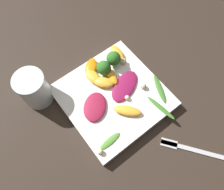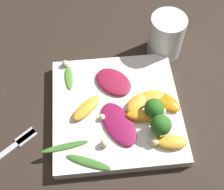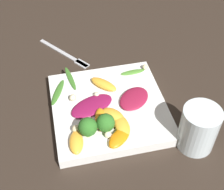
% 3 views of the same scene
% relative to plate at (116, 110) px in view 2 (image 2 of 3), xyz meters
% --- Properties ---
extents(ground_plane, '(2.40, 2.40, 0.00)m').
position_rel_plate_xyz_m(ground_plane, '(0.00, 0.00, -0.01)').
color(ground_plane, '#2D231C').
extents(plate, '(0.26, 0.26, 0.03)m').
position_rel_plate_xyz_m(plate, '(0.00, 0.00, 0.00)').
color(plate, white).
rests_on(plate, ground_plane).
extents(drinking_glass, '(0.08, 0.08, 0.10)m').
position_rel_plate_xyz_m(drinking_glass, '(0.13, 0.16, 0.04)').
color(drinking_glass, silver).
rests_on(drinking_glass, ground_plane).
extents(fork, '(0.16, 0.13, 0.01)m').
position_rel_plate_xyz_m(fork, '(-0.23, -0.07, -0.01)').
color(fork, '#B2B2B7').
rests_on(fork, ground_plane).
extents(radicchio_leaf_0, '(0.09, 0.12, 0.01)m').
position_rel_plate_xyz_m(radicchio_leaf_0, '(-0.00, -0.04, 0.02)').
color(radicchio_leaf_0, maroon).
rests_on(radicchio_leaf_0, plate).
extents(radicchio_leaf_1, '(0.10, 0.10, 0.01)m').
position_rel_plate_xyz_m(radicchio_leaf_1, '(0.00, 0.06, 0.02)').
color(radicchio_leaf_1, maroon).
rests_on(radicchio_leaf_1, plate).
extents(orange_segment_0, '(0.06, 0.04, 0.02)m').
position_rel_plate_xyz_m(orange_segment_0, '(0.07, 0.01, 0.02)').
color(orange_segment_0, '#FCAD33').
rests_on(orange_segment_0, plate).
extents(orange_segment_1, '(0.06, 0.06, 0.02)m').
position_rel_plate_xyz_m(orange_segment_1, '(0.04, 0.00, 0.02)').
color(orange_segment_1, '#FCAD33').
rests_on(orange_segment_1, plate).
extents(orange_segment_2, '(0.06, 0.04, 0.02)m').
position_rel_plate_xyz_m(orange_segment_2, '(0.10, -0.09, 0.02)').
color(orange_segment_2, '#FCAD33').
rests_on(orange_segment_2, plate).
extents(orange_segment_3, '(0.07, 0.07, 0.01)m').
position_rel_plate_xyz_m(orange_segment_3, '(0.10, -0.00, 0.02)').
color(orange_segment_3, orange).
rests_on(orange_segment_3, plate).
extents(orange_segment_4, '(0.07, 0.07, 0.02)m').
position_rel_plate_xyz_m(orange_segment_4, '(-0.06, 0.00, 0.02)').
color(orange_segment_4, '#FCAD33').
rests_on(orange_segment_4, plate).
extents(orange_segment_5, '(0.07, 0.03, 0.02)m').
position_rel_plate_xyz_m(orange_segment_5, '(0.05, -0.03, 0.02)').
color(orange_segment_5, orange).
rests_on(orange_segment_5, plate).
extents(broccoli_floret_0, '(0.04, 0.04, 0.04)m').
position_rel_plate_xyz_m(broccoli_floret_0, '(0.07, -0.02, 0.04)').
color(broccoli_floret_0, '#7A9E51').
rests_on(broccoli_floret_0, plate).
extents(broccoli_floret_1, '(0.04, 0.04, 0.05)m').
position_rel_plate_xyz_m(broccoli_floret_1, '(0.08, -0.06, 0.04)').
color(broccoli_floret_1, '#7A9E51').
rests_on(broccoli_floret_1, plate).
extents(arugula_sprig_0, '(0.02, 0.07, 0.00)m').
position_rel_plate_xyz_m(arugula_sprig_0, '(-0.10, 0.08, 0.01)').
color(arugula_sprig_0, '#518E33').
rests_on(arugula_sprig_0, plate).
extents(arugula_sprig_1, '(0.09, 0.03, 0.00)m').
position_rel_plate_xyz_m(arugula_sprig_1, '(-0.11, -0.08, 0.01)').
color(arugula_sprig_1, '#3D7528').
rests_on(arugula_sprig_1, plate).
extents(arugula_sprig_2, '(0.09, 0.05, 0.00)m').
position_rel_plate_xyz_m(arugula_sprig_2, '(-0.06, -0.11, 0.02)').
color(arugula_sprig_2, '#3D7528').
rests_on(arugula_sprig_2, plate).
extents(macadamia_nut_0, '(0.02, 0.02, 0.02)m').
position_rel_plate_xyz_m(macadamia_nut_0, '(0.09, -0.02, 0.02)').
color(macadamia_nut_0, beige).
rests_on(macadamia_nut_0, plate).
extents(macadamia_nut_1, '(0.02, 0.02, 0.02)m').
position_rel_plate_xyz_m(macadamia_nut_1, '(-0.03, -0.08, 0.02)').
color(macadamia_nut_1, beige).
rests_on(macadamia_nut_1, plate).
extents(macadamia_nut_2, '(0.01, 0.01, 0.01)m').
position_rel_plate_xyz_m(macadamia_nut_2, '(-0.10, 0.12, 0.02)').
color(macadamia_nut_2, beige).
rests_on(macadamia_nut_2, plate).
extents(macadamia_nut_3, '(0.01, 0.01, 0.01)m').
position_rel_plate_xyz_m(macadamia_nut_3, '(-0.03, -0.02, 0.02)').
color(macadamia_nut_3, beige).
rests_on(macadamia_nut_3, plate).
extents(macadamia_nut_4, '(0.02, 0.02, 0.02)m').
position_rel_plate_xyz_m(macadamia_nut_4, '(0.06, -0.09, 0.02)').
color(macadamia_nut_4, beige).
rests_on(macadamia_nut_4, plate).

